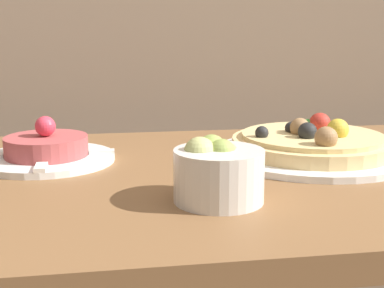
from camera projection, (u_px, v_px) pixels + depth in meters
name	position (u px, v px, depth m)	size (l,w,h in m)	color
dining_table	(175.00, 244.00, 0.80)	(1.29, 0.62, 0.72)	brown
pizza_plate	(312.00, 145.00, 0.86)	(0.32, 0.32, 0.07)	white
tartare_plate	(47.00, 151.00, 0.83)	(0.21, 0.21, 0.07)	white
small_bowl	(217.00, 171.00, 0.64)	(0.11, 0.11, 0.08)	silver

